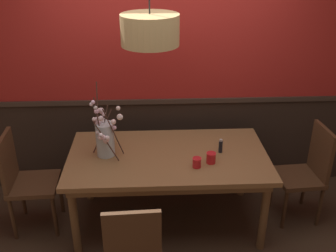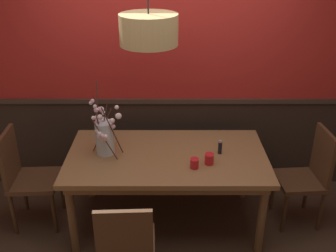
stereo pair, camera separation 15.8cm
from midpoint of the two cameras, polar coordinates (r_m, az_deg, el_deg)
The scene contains 12 objects.
ground_plane at distance 4.01m, azimuth 1.16°, elevation -13.52°, with size 24.00×24.00×0.00m, color #422D1E.
back_wall at distance 4.01m, azimuth 1.18°, elevation 9.71°, with size 4.91×0.14×2.88m.
dining_table at distance 3.62m, azimuth 1.25°, elevation -5.29°, with size 1.81×1.00×0.75m.
chair_head_east_end at distance 3.98m, azimuth 20.91°, elevation -6.46°, with size 0.44×0.43×0.97m.
chair_far_side_right at distance 4.51m, azimuth 4.78°, elevation -0.82°, with size 0.44×0.44×0.93m.
chair_head_west_end at distance 3.90m, azimuth -18.71°, elevation -6.59°, with size 0.45×0.45×0.97m.
chair_near_side_left at distance 3.01m, azimuth -4.39°, elevation -16.74°, with size 0.44×0.42×0.90m.
vase_with_blossoms at distance 3.55m, azimuth -7.80°, elevation -1.47°, with size 0.30×0.39×0.67m.
candle_holder_nearer_center at distance 3.38m, azimuth 5.35°, elevation -5.40°, with size 0.08×0.08×0.09m.
candle_holder_nearer_edge at distance 3.45m, azimuth 7.46°, elevation -4.75°, with size 0.08×0.08×0.10m.
condiment_bottle at distance 3.61m, azimuth 8.93°, elevation -3.10°, with size 0.04×0.04×0.13m.
pendant_lamp at distance 3.17m, azimuth -1.17°, elevation 13.76°, with size 0.46×0.46×1.12m.
Camera 2 is at (0.01, -3.10, 2.55)m, focal length 42.15 mm.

